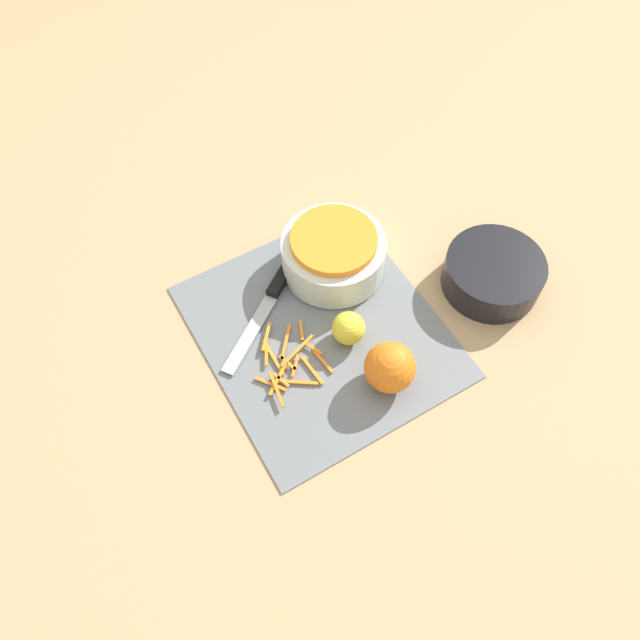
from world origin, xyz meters
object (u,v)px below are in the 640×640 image
Objects in this scene: lemon at (348,328)px; orange_left at (390,367)px; bowl_dark at (493,274)px; bowl_speckled at (333,253)px; knife at (278,285)px.

orange_left is at bearing 7.71° from lemon.
bowl_dark is 0.27m from orange_left.
orange_left is 0.10m from lemon.
bowl_speckled reaches higher than orange_left.
bowl_dark and lemon have the same top height.
knife is (-0.18, -0.32, -0.02)m from bowl_dark.
bowl_speckled is at bearing -127.05° from bowl_dark.
orange_left is at bearing -9.59° from bowl_speckled.
orange_left is (0.07, -0.26, 0.02)m from bowl_dark.
orange_left is (0.23, -0.04, -0.00)m from bowl_speckled.
knife is at bearing -118.67° from bowl_dark.
bowl_speckled is 0.14m from lemon.
orange_left reaches higher than lemon.
bowl_speckled is at bearing 170.41° from orange_left.
knife is 2.90× the size of orange_left.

